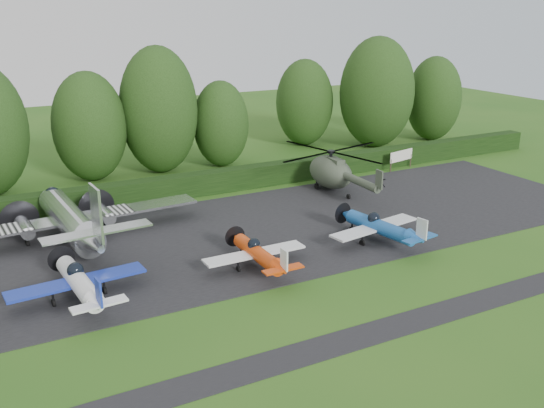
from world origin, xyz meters
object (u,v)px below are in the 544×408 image
light_plane_blue (380,227)px  helicopter (331,169)px  transport_plane (71,220)px  light_plane_white (79,282)px  light_plane_orange (258,253)px  sign_board (401,157)px

light_plane_blue → helicopter: size_ratio=0.58×
transport_plane → light_plane_white: transport_plane is taller
transport_plane → light_plane_white: bearing=-94.0°
light_plane_orange → transport_plane: bearing=134.4°
transport_plane → light_plane_blue: transport_plane is taller
transport_plane → sign_board: 34.55m
light_plane_blue → helicopter: bearing=81.8°
light_plane_orange → sign_board: (24.35, 15.53, 0.23)m
helicopter → sign_board: helicopter is taller
sign_board → helicopter: bearing=-151.3°
light_plane_white → light_plane_blue: size_ratio=1.04×
transport_plane → sign_board: bearing=12.6°
transport_plane → light_plane_white: (-1.28, -9.49, -0.49)m
transport_plane → helicopter: transport_plane is taller
light_plane_white → sign_board: (35.41, 14.83, 0.07)m
light_plane_orange → light_plane_blue: light_plane_blue is taller
transport_plane → sign_board: size_ratio=5.60×
light_plane_white → light_plane_blue: 20.86m
light_plane_orange → light_plane_white: bearing=177.0°
light_plane_orange → light_plane_blue: bearing=1.1°
light_plane_white → sign_board: 38.39m
light_plane_blue → sign_board: light_plane_blue is taller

